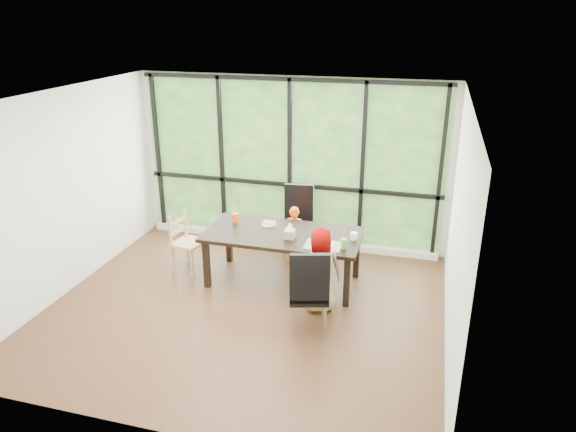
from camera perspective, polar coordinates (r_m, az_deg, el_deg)
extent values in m
plane|color=black|center=(7.02, -4.61, -9.83)|extent=(5.00, 5.00, 0.00)
plane|color=silver|center=(8.47, 0.28, 5.75)|extent=(5.00, 0.00, 5.00)
cube|color=#224E1D|center=(8.45, 0.25, 5.71)|extent=(4.80, 0.02, 2.65)
cube|color=silver|center=(8.82, 0.10, -2.59)|extent=(4.80, 0.12, 0.10)
cube|color=black|center=(7.46, -0.54, -4.49)|extent=(2.21, 1.16, 0.75)
cube|color=black|center=(8.28, 1.00, -0.55)|extent=(0.51, 0.51, 1.08)
cube|color=black|center=(6.35, 2.23, -7.76)|extent=(0.57, 0.57, 1.08)
cube|color=tan|center=(7.87, -10.63, -2.84)|extent=(0.47, 0.49, 0.90)
imported|color=#FF510F|center=(7.98, 0.69, -2.13)|extent=(0.33, 0.22, 0.90)
imported|color=gray|center=(6.74, 3.32, -5.80)|extent=(0.64, 0.53, 1.11)
cube|color=tan|center=(6.94, 3.80, -3.16)|extent=(0.48, 0.35, 0.01)
cylinder|color=white|center=(7.59, -2.09, -0.90)|extent=(0.21, 0.21, 0.01)
cylinder|color=white|center=(6.95, 3.86, -3.06)|extent=(0.27, 0.27, 0.02)
cylinder|color=#FF5900|center=(7.69, -5.67, -0.20)|extent=(0.08, 0.08, 0.13)
cylinder|color=#5EBA37|center=(6.86, 5.99, -2.96)|extent=(0.08, 0.08, 0.13)
cylinder|color=white|center=(7.14, 7.08, -2.14)|extent=(0.10, 0.10, 0.10)
cube|color=tan|center=(7.12, 0.19, -1.95)|extent=(0.14, 0.14, 0.12)
cylinder|color=white|center=(7.65, -5.70, 0.54)|extent=(0.01, 0.04, 0.20)
cylinder|color=pink|center=(6.82, 6.02, -2.15)|extent=(0.01, 0.04, 0.20)
cone|color=white|center=(7.08, 0.19, -1.10)|extent=(0.12, 0.12, 0.11)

